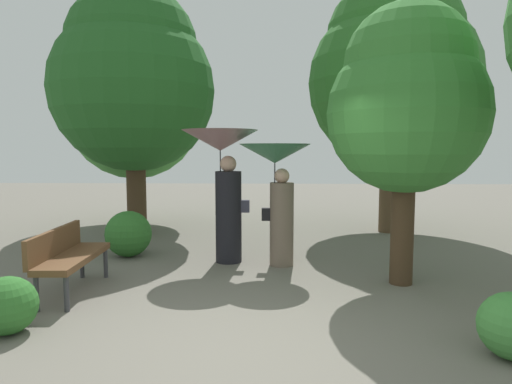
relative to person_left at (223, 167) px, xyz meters
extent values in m
plane|color=#6B665B|center=(0.51, -3.07, -1.56)|extent=(40.00, 40.00, 0.00)
cylinder|color=black|center=(0.08, 0.00, -0.81)|extent=(0.43, 0.43, 1.49)
sphere|color=tan|center=(0.08, 0.00, 0.05)|extent=(0.27, 0.27, 0.27)
cylinder|color=#333338|center=(-0.05, 0.00, -0.16)|extent=(0.02, 0.02, 0.85)
cone|color=gray|center=(-0.05, 0.00, 0.43)|extent=(1.24, 1.24, 0.33)
cube|color=#333342|center=(0.35, 0.00, -0.64)|extent=(0.14, 0.10, 0.20)
cylinder|color=#6B5B4C|center=(0.95, -0.19, -0.90)|extent=(0.38, 0.38, 1.33)
sphere|color=tan|center=(0.95, -0.19, -0.13)|extent=(0.24, 0.24, 0.24)
cylinder|color=#333338|center=(0.83, -0.18, -0.31)|extent=(0.02, 0.02, 0.76)
cone|color=#33724C|center=(0.83, -0.18, 0.22)|extent=(1.13, 1.13, 0.30)
cube|color=black|center=(0.70, -0.18, -0.74)|extent=(0.14, 0.10, 0.20)
cylinder|color=#38383D|center=(-1.55, -2.30, -1.34)|extent=(0.06, 0.06, 0.44)
cylinder|color=#38383D|center=(-1.89, -2.32, -1.34)|extent=(0.06, 0.06, 0.44)
cylinder|color=#38383D|center=(-1.61, -0.96, -1.34)|extent=(0.06, 0.06, 0.44)
cylinder|color=#38383D|center=(-1.95, -0.98, -1.34)|extent=(0.06, 0.06, 0.44)
cube|color=brown|center=(-1.75, -1.64, -1.10)|extent=(0.51, 1.52, 0.08)
cube|color=brown|center=(-1.99, -1.65, -0.91)|extent=(0.13, 1.50, 0.35)
cylinder|color=#42301E|center=(-2.58, 3.65, 0.27)|extent=(0.37, 0.37, 3.66)
sphere|color=#428C3D|center=(-2.58, 3.65, 1.19)|extent=(3.23, 3.23, 3.23)
sphere|color=#428C3D|center=(-2.58, 3.65, 1.92)|extent=(2.59, 2.59, 2.59)
cylinder|color=brown|center=(3.43, 2.76, 0.64)|extent=(0.44, 0.44, 4.40)
sphere|color=#2D6B28|center=(3.43, 2.76, 1.74)|extent=(3.67, 3.67, 3.67)
sphere|color=#2D6B28|center=(3.43, 2.76, 2.62)|extent=(2.94, 2.94, 2.94)
cylinder|color=#42301E|center=(-2.13, 2.19, 0.50)|extent=(0.41, 0.41, 4.12)
sphere|color=#235B23|center=(-2.13, 2.19, 1.53)|extent=(3.42, 3.42, 3.42)
sphere|color=#235B23|center=(-2.13, 2.19, 2.36)|extent=(2.73, 2.73, 2.73)
cylinder|color=#42301E|center=(2.57, -1.10, -0.02)|extent=(0.31, 0.31, 3.08)
sphere|color=#387F33|center=(2.57, -1.10, 0.75)|extent=(2.11, 2.11, 2.11)
sphere|color=#387F33|center=(2.57, -1.10, 1.37)|extent=(1.69, 1.69, 1.69)
sphere|color=#2D6B28|center=(-1.85, -2.91, -1.27)|extent=(0.58, 0.58, 0.58)
sphere|color=#2D6B28|center=(-1.69, 0.29, -1.16)|extent=(0.79, 0.79, 0.79)
camera|label=1|loc=(0.78, -7.02, 0.27)|focal=30.48mm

